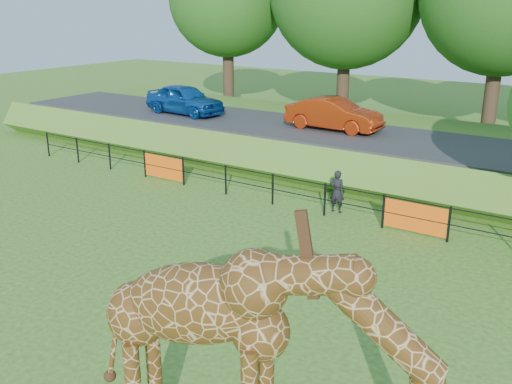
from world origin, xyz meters
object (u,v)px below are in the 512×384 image
at_px(giraffe, 269,369).
at_px(car_red, 334,114).
at_px(visitor, 337,191).
at_px(car_blue, 185,99).

distance_m(giraffe, car_red, 17.96).
distance_m(car_red, visitor, 6.60).
height_order(giraffe, car_red, giraffe).
distance_m(giraffe, visitor, 11.59).
xyz_separation_m(giraffe, car_red, (-7.07, 16.51, 0.23)).
relative_size(giraffe, car_red, 1.26).
xyz_separation_m(giraffe, visitor, (-4.10, 10.78, -1.16)).
xyz_separation_m(car_blue, car_red, (7.80, 0.63, -0.04)).
relative_size(giraffe, visitor, 3.65).
distance_m(giraffe, car_blue, 21.76).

